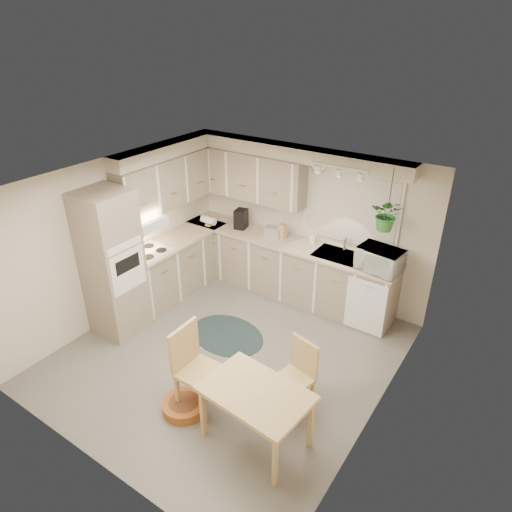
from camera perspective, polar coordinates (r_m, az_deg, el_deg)
name	(u,v)px	position (r m, az deg, el deg)	size (l,w,h in m)	color
floor	(228,354)	(6.32, -3.46, -12.16)	(4.20, 4.20, 0.00)	#66645A
ceiling	(222,185)	(5.13, -4.22, 8.90)	(4.20, 4.20, 0.00)	white
wall_back	(307,222)	(7.22, 6.39, 4.29)	(4.00, 0.04, 2.40)	beige
wall_front	(83,376)	(4.49, -20.82, -13.90)	(4.00, 0.04, 2.40)	beige
wall_left	(116,239)	(6.91, -17.10, 2.08)	(0.04, 4.20, 2.40)	beige
wall_right	(383,334)	(4.86, 15.53, -9.34)	(0.04, 4.20, 2.40)	beige
base_cab_left	(177,265)	(7.56, -9.85, -1.17)	(0.60, 1.85, 0.90)	gray
base_cab_back	(285,268)	(7.40, 3.63, -1.46)	(3.60, 0.60, 0.90)	gray
counter_left	(175,240)	(7.34, -10.09, 2.02)	(0.64, 1.89, 0.04)	tan
counter_back	(285,242)	(7.17, 3.70, 1.79)	(3.64, 0.64, 0.04)	tan
oven_stack	(112,264)	(6.54, -17.54, -0.97)	(0.65, 0.65, 2.10)	gray
wall_oven_face	(128,271)	(6.32, -15.68, -1.76)	(0.02, 0.56, 0.58)	silver
upper_cab_left	(169,181)	(7.18, -10.79, 9.17)	(0.35, 2.00, 0.75)	gray
upper_cab_back	(248,175)	(7.34, -0.99, 10.08)	(2.00, 0.35, 0.75)	gray
soffit_left	(165,150)	(7.06, -11.29, 12.85)	(0.30, 2.00, 0.20)	beige
soffit_back	(294,153)	(6.82, 4.76, 12.77)	(3.60, 0.30, 0.20)	beige
cooktop	(149,252)	(6.97, -13.26, 0.47)	(0.52, 0.58, 0.02)	silver
range_hood	(144,224)	(6.79, -13.78, 3.93)	(0.40, 0.60, 0.14)	silver
window_blinds	(350,208)	(6.77, 11.69, 5.93)	(1.40, 0.02, 1.00)	beige
window_frame	(350,207)	(6.78, 11.72, 5.96)	(1.50, 0.02, 1.10)	silver
sink	(338,258)	(6.83, 10.23, -0.20)	(0.70, 0.48, 0.10)	#A7AAAF
dishwasher_front	(365,307)	(6.64, 13.47, -6.22)	(0.58, 0.01, 0.83)	silver
track_light_bar	(339,167)	(6.08, 10.36, 10.86)	(0.80, 0.04, 0.04)	silver
wall_clock	(319,162)	(6.80, 7.84, 11.51)	(0.30, 0.30, 0.03)	gold
dining_table	(256,416)	(5.06, -0.01, -19.37)	(1.09, 0.73, 0.69)	tan
chair_left	(200,370)	(5.34, -6.96, -13.98)	(0.48, 0.48, 1.03)	tan
chair_back	(292,378)	(5.34, 4.58, -14.96)	(0.41, 0.41, 0.87)	tan
braided_rug	(227,335)	(6.65, -3.61, -9.81)	(1.15, 0.86, 0.01)	black
pet_bed	(184,405)	(5.62, -8.95, -17.97)	(0.51, 0.51, 0.12)	#A25120
microwave	(380,257)	(6.45, 15.23, -0.15)	(0.59, 0.33, 0.40)	silver
soap_bottle	(313,240)	(7.11, 7.10, 1.94)	(0.09, 0.19, 0.09)	silver
hanging_plant	(387,218)	(6.20, 16.06, 4.58)	(0.40, 0.45, 0.35)	#2C6F2C
coffee_maker	(241,219)	(7.53, -1.88, 4.66)	(0.18, 0.22, 0.32)	black
toaster	(273,232)	(7.27, 2.14, 3.06)	(0.26, 0.15, 0.16)	#A7AAAF
knife_block	(283,231)	(7.20, 3.36, 3.12)	(0.11, 0.11, 0.24)	tan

